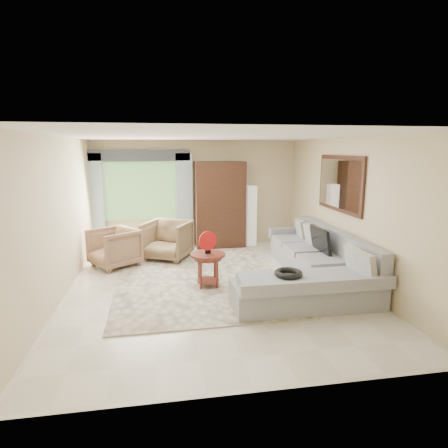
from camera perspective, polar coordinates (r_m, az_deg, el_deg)
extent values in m
plane|color=silver|center=(6.73, -1.62, -9.45)|extent=(6.00, 6.00, 0.00)
cube|color=beige|center=(7.09, -3.73, -8.28)|extent=(3.06, 4.04, 0.02)
cube|color=gray|center=(7.64, 12.92, -5.61)|extent=(0.90, 2.40, 0.40)
cube|color=gray|center=(5.99, 12.52, -10.39)|extent=(2.30, 0.80, 0.40)
cube|color=gray|center=(7.32, 16.80, -2.91)|extent=(0.20, 3.20, 0.50)
cube|color=gray|center=(8.72, 9.82, -1.27)|extent=(0.90, 0.16, 0.22)
cube|color=gray|center=(5.50, 14.42, -9.24)|extent=(2.30, 0.10, 0.18)
cube|color=black|center=(7.22, 14.50, -2.39)|extent=(0.14, 0.74, 0.48)
torus|color=black|center=(5.79, 9.80, -7.41)|extent=(0.43, 0.43, 0.09)
cylinder|color=#461912|center=(6.53, -2.48, -4.69)|extent=(0.61, 0.61, 0.04)
cylinder|color=#461912|center=(6.62, -2.45, -7.31)|extent=(0.40, 0.40, 0.55)
cylinder|color=red|center=(6.46, -2.50, -2.55)|extent=(0.33, 0.14, 0.34)
imported|color=#936E50|center=(8.04, -16.39, -3.48)|extent=(1.20, 1.19, 0.79)
imported|color=olive|center=(8.32, -8.62, -2.44)|extent=(1.23, 1.24, 0.85)
imported|color=#999999|center=(8.99, -16.03, -2.86)|extent=(0.55, 0.51, 0.50)
cube|color=black|center=(9.17, -0.63, 2.94)|extent=(1.20, 0.55, 2.10)
cube|color=silver|center=(9.43, 4.13, 1.30)|extent=(0.24, 0.24, 1.50)
cube|color=#669E59|center=(9.27, -12.60, 4.95)|extent=(1.80, 0.04, 1.40)
cube|color=#9EB7CC|center=(9.33, -19.02, 3.09)|extent=(0.40, 0.08, 2.30)
cube|color=#9EB7CC|center=(9.22, -6.02, 3.55)|extent=(0.40, 0.08, 2.30)
cube|color=#1E232D|center=(9.15, -12.86, 10.19)|extent=(2.40, 0.12, 0.26)
cube|color=black|center=(7.41, 17.27, 5.88)|extent=(0.04, 1.70, 1.05)
cube|color=white|center=(7.40, 17.10, 5.88)|extent=(0.02, 1.54, 0.90)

